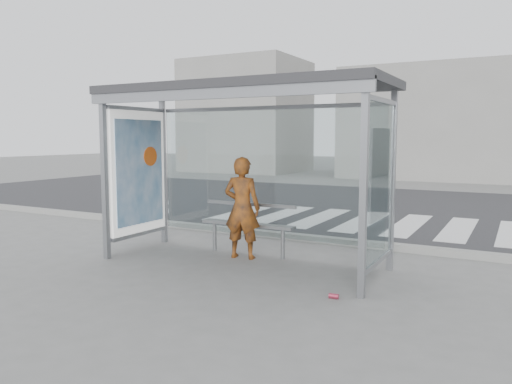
% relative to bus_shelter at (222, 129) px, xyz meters
% --- Properties ---
extents(ground, '(80.00, 80.00, 0.00)m').
position_rel_bus_shelter_xyz_m(ground, '(0.37, -0.06, -1.98)').
color(ground, slate).
rests_on(ground, ground).
extents(road, '(30.00, 10.00, 0.01)m').
position_rel_bus_shelter_xyz_m(road, '(0.37, 6.94, -1.98)').
color(road, '#28282B').
rests_on(road, ground).
extents(curb, '(30.00, 0.18, 0.12)m').
position_rel_bus_shelter_xyz_m(curb, '(0.37, 1.89, -1.92)').
color(curb, gray).
rests_on(curb, ground).
extents(crosswalk, '(6.55, 3.00, 0.00)m').
position_rel_bus_shelter_xyz_m(crosswalk, '(0.87, 4.44, -1.98)').
color(crosswalk, silver).
rests_on(crosswalk, ground).
extents(bus_shelter, '(4.25, 1.65, 2.62)m').
position_rel_bus_shelter_xyz_m(bus_shelter, '(0.00, 0.00, 0.00)').
color(bus_shelter, gray).
rests_on(bus_shelter, ground).
extents(building_left, '(6.00, 5.00, 6.00)m').
position_rel_bus_shelter_xyz_m(building_left, '(-9.63, 17.94, 1.02)').
color(building_left, gray).
rests_on(building_left, ground).
extents(building_center, '(8.00, 5.00, 5.00)m').
position_rel_bus_shelter_xyz_m(building_center, '(0.37, 17.94, 0.52)').
color(building_center, gray).
rests_on(building_center, ground).
extents(person, '(0.63, 0.46, 1.57)m').
position_rel_bus_shelter_xyz_m(person, '(0.19, 0.27, -1.20)').
color(person, orange).
rests_on(person, ground).
extents(bench, '(1.60, 0.21, 0.83)m').
position_rel_bus_shelter_xyz_m(bench, '(0.14, 0.52, -1.49)').
color(bench, slate).
rests_on(bench, ground).
extents(soda_can, '(0.11, 0.07, 0.06)m').
position_rel_bus_shelter_xyz_m(soda_can, '(2.10, -0.94, -1.95)').
color(soda_can, '#CF3D59').
rests_on(soda_can, ground).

